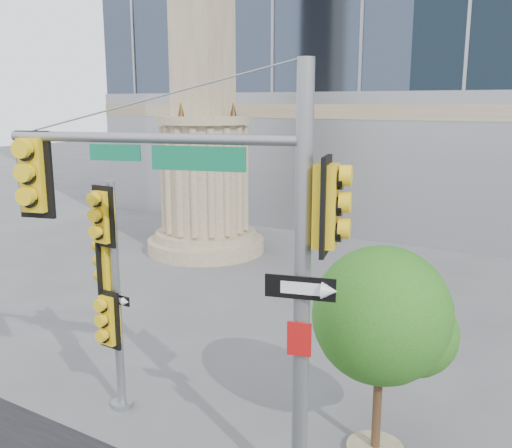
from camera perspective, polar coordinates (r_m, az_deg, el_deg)
The scene contains 5 objects.
ground at distance 11.79m, azimuth -7.69°, elevation -16.26°, with size 120.00×120.00×0.00m, color #545456.
monument at distance 21.18m, azimuth -5.28°, elevation 11.87°, with size 4.40×4.40×16.60m.
main_signal_pole at distance 7.73m, azimuth -3.36°, elevation -1.29°, with size 4.63×1.70×6.12m.
secondary_signal_pole at distance 10.47m, azimuth -14.42°, elevation -5.40°, with size 0.73×0.55×4.26m.
street_tree at distance 9.16m, azimuth 12.70°, elevation -9.43°, with size 2.21×2.16×3.44m.
Camera 1 is at (6.68, -7.96, 5.58)m, focal length 40.00 mm.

